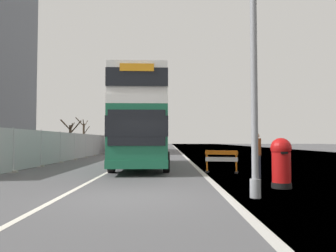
{
  "coord_description": "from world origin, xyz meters",
  "views": [
    {
      "loc": [
        1.07,
        -8.88,
        1.52
      ],
      "look_at": [
        1.12,
        6.64,
        2.2
      ],
      "focal_mm": 35.43,
      "sensor_mm": 36.0,
      "label": 1
    }
  ],
  "objects_px": {
    "car_oncoming_near": "(125,145)",
    "pedestrian_at_kerb": "(256,155)",
    "car_receding_mid": "(134,144)",
    "red_pillar_postbox": "(280,161)",
    "roadworks_barrier": "(220,159)",
    "double_decker_bus": "(141,122)",
    "car_receding_far": "(158,144)",
    "lamppost_foreground": "(252,38)"
  },
  "relations": [
    {
      "from": "car_oncoming_near",
      "to": "car_receding_mid",
      "type": "relative_size",
      "value": 1.07
    },
    {
      "from": "car_receding_far",
      "to": "roadworks_barrier",
      "type": "bearing_deg",
      "value": -84.21
    },
    {
      "from": "car_receding_far",
      "to": "pedestrian_at_kerb",
      "type": "relative_size",
      "value": 2.49
    },
    {
      "from": "double_decker_bus",
      "to": "car_oncoming_near",
      "type": "relative_size",
      "value": 2.46
    },
    {
      "from": "roadworks_barrier",
      "to": "car_receding_mid",
      "type": "bearing_deg",
      "value": 103.08
    },
    {
      "from": "pedestrian_at_kerb",
      "to": "red_pillar_postbox",
      "type": "bearing_deg",
      "value": -89.86
    },
    {
      "from": "double_decker_bus",
      "to": "pedestrian_at_kerb",
      "type": "height_order",
      "value": "double_decker_bus"
    },
    {
      "from": "double_decker_bus",
      "to": "car_receding_far",
      "type": "bearing_deg",
      "value": 89.89
    },
    {
      "from": "lamppost_foreground",
      "to": "car_oncoming_near",
      "type": "distance_m",
      "value": 29.68
    },
    {
      "from": "double_decker_bus",
      "to": "car_receding_far",
      "type": "relative_size",
      "value": 2.46
    },
    {
      "from": "pedestrian_at_kerb",
      "to": "car_oncoming_near",
      "type": "bearing_deg",
      "value": 109.29
    },
    {
      "from": "double_decker_bus",
      "to": "red_pillar_postbox",
      "type": "xyz_separation_m",
      "value": [
        5.14,
        -8.48,
        -1.72
      ]
    },
    {
      "from": "roadworks_barrier",
      "to": "pedestrian_at_kerb",
      "type": "relative_size",
      "value": 0.86
    },
    {
      "from": "double_decker_bus",
      "to": "car_receding_mid",
      "type": "xyz_separation_m",
      "value": [
        -3.14,
        27.39,
        -1.62
      ]
    },
    {
      "from": "roadworks_barrier",
      "to": "car_receding_far",
      "type": "xyz_separation_m",
      "value": [
        -3.96,
        39.08,
        0.34
      ]
    },
    {
      "from": "red_pillar_postbox",
      "to": "pedestrian_at_kerb",
      "type": "distance_m",
      "value": 2.86
    },
    {
      "from": "car_oncoming_near",
      "to": "car_receding_far",
      "type": "relative_size",
      "value": 1.0
    },
    {
      "from": "lamppost_foreground",
      "to": "car_receding_far",
      "type": "height_order",
      "value": "lamppost_foreground"
    },
    {
      "from": "roadworks_barrier",
      "to": "car_receding_mid",
      "type": "distance_m",
      "value": 31.68
    },
    {
      "from": "lamppost_foreground",
      "to": "pedestrian_at_kerb",
      "type": "xyz_separation_m",
      "value": [
        1.3,
        4.65,
        -3.38
      ]
    },
    {
      "from": "double_decker_bus",
      "to": "car_receding_far",
      "type": "distance_m",
      "value": 35.65
    },
    {
      "from": "car_receding_far",
      "to": "pedestrian_at_kerb",
      "type": "height_order",
      "value": "car_receding_far"
    },
    {
      "from": "double_decker_bus",
      "to": "car_oncoming_near",
      "type": "bearing_deg",
      "value": 100.07
    },
    {
      "from": "car_receding_mid",
      "to": "car_receding_far",
      "type": "bearing_deg",
      "value": 68.67
    },
    {
      "from": "lamppost_foreground",
      "to": "car_oncoming_near",
      "type": "height_order",
      "value": "lamppost_foreground"
    },
    {
      "from": "car_oncoming_near",
      "to": "pedestrian_at_kerb",
      "type": "bearing_deg",
      "value": -70.71
    },
    {
      "from": "red_pillar_postbox",
      "to": "car_receding_far",
      "type": "xyz_separation_m",
      "value": [
        -5.07,
        44.09,
        0.11
      ]
    },
    {
      "from": "roadworks_barrier",
      "to": "car_receding_mid",
      "type": "height_order",
      "value": "car_receding_mid"
    },
    {
      "from": "double_decker_bus",
      "to": "lamppost_foreground",
      "type": "height_order",
      "value": "lamppost_foreground"
    },
    {
      "from": "pedestrian_at_kerb",
      "to": "car_receding_mid",
      "type": "bearing_deg",
      "value": 104.06
    },
    {
      "from": "car_oncoming_near",
      "to": "car_receding_mid",
      "type": "distance_m",
      "value": 9.04
    },
    {
      "from": "lamppost_foreground",
      "to": "roadworks_barrier",
      "type": "relative_size",
      "value": 5.76
    },
    {
      "from": "lamppost_foreground",
      "to": "car_receding_mid",
      "type": "xyz_separation_m",
      "value": [
        -6.97,
        37.67,
        -3.33
      ]
    },
    {
      "from": "double_decker_bus",
      "to": "roadworks_barrier",
      "type": "xyz_separation_m",
      "value": [
        4.03,
        -3.46,
        -1.96
      ]
    },
    {
      "from": "roadworks_barrier",
      "to": "pedestrian_at_kerb",
      "type": "bearing_deg",
      "value": -62.98
    },
    {
      "from": "roadworks_barrier",
      "to": "car_receding_mid",
      "type": "xyz_separation_m",
      "value": [
        -7.17,
        30.86,
        0.34
      ]
    },
    {
      "from": "lamppost_foreground",
      "to": "double_decker_bus",
      "type": "bearing_deg",
      "value": 110.42
    },
    {
      "from": "car_receding_mid",
      "to": "red_pillar_postbox",
      "type": "bearing_deg",
      "value": -77.01
    },
    {
      "from": "red_pillar_postbox",
      "to": "roadworks_barrier",
      "type": "bearing_deg",
      "value": 102.45
    },
    {
      "from": "roadworks_barrier",
      "to": "car_oncoming_near",
      "type": "relative_size",
      "value": 0.35
    },
    {
      "from": "car_oncoming_near",
      "to": "car_receding_far",
      "type": "height_order",
      "value": "car_oncoming_near"
    },
    {
      "from": "pedestrian_at_kerb",
      "to": "roadworks_barrier",
      "type": "bearing_deg",
      "value": 117.02
    }
  ]
}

